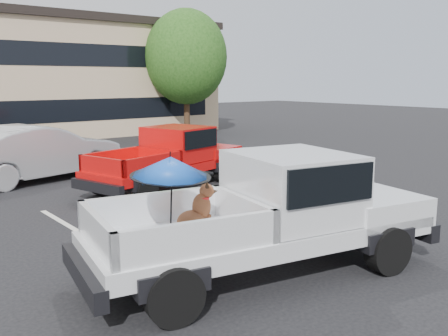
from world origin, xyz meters
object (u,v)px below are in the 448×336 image
at_px(silver_sedan, 39,152).
at_px(red_pickup, 175,154).
at_px(silver_pickup, 279,206).
at_px(tree_right, 186,57).
at_px(tree_back, 74,57).

bearing_deg(silver_sedan, red_pickup, -153.48).
bearing_deg(silver_pickup, silver_sedan, 103.67).
bearing_deg(tree_right, silver_sedan, -144.31).
relative_size(tree_back, silver_sedan, 1.40).
relative_size(tree_right, silver_pickup, 1.14).
height_order(silver_pickup, red_pickup, silver_pickup).
distance_m(tree_right, tree_back, 8.55).
xyz_separation_m(tree_right, tree_back, (-3.00, 8.00, 0.20)).
height_order(silver_pickup, silver_sedan, silver_pickup).
distance_m(tree_back, red_pickup, 20.02).
bearing_deg(tree_back, silver_pickup, -106.02).
relative_size(tree_back, red_pickup, 1.32).
height_order(tree_back, red_pickup, tree_back).
relative_size(tree_right, red_pickup, 1.26).
distance_m(tree_right, silver_pickup, 20.57).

